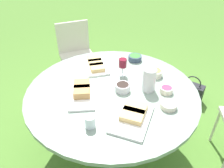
# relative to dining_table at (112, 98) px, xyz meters

# --- Properties ---
(ground_plane) EXTENTS (40.00, 40.00, 0.00)m
(ground_plane) POSITION_rel_dining_table_xyz_m (0.00, 0.00, -0.65)
(ground_plane) COLOR #4C7A2D
(dining_table) EXTENTS (1.47, 1.47, 0.74)m
(dining_table) POSITION_rel_dining_table_xyz_m (0.00, 0.00, 0.00)
(dining_table) COLOR #4C4C51
(dining_table) RESTS_ON ground_plane
(chair_near_right) EXTENTS (0.59, 0.60, 0.89)m
(chair_near_right) POSITION_rel_dining_table_xyz_m (1.08, -0.70, -0.13)
(chair_near_right) COLOR beige
(chair_near_right) RESTS_ON ground_plane
(water_pitcher) EXTENTS (0.12, 0.11, 0.20)m
(water_pitcher) POSITION_rel_dining_table_xyz_m (-0.26, -0.18, 0.19)
(water_pitcher) COLOR silver
(water_pitcher) RESTS_ON dining_table
(wine_glass) EXTENTS (0.07, 0.07, 0.17)m
(wine_glass) POSITION_rel_dining_table_xyz_m (0.05, -0.25, 0.21)
(wine_glass) COLOR silver
(wine_glass) RESTS_ON dining_table
(platter_bread_main) EXTENTS (0.40, 0.42, 0.08)m
(platter_bread_main) POSITION_rel_dining_table_xyz_m (0.16, 0.20, 0.12)
(platter_bread_main) COLOR white
(platter_bread_main) RESTS_ON dining_table
(platter_charcuterie) EXTENTS (0.42, 0.41, 0.06)m
(platter_charcuterie) POSITION_rel_dining_table_xyz_m (0.35, -0.23, 0.12)
(platter_charcuterie) COLOR white
(platter_charcuterie) RESTS_ON dining_table
(platter_sandwich_side) EXTENTS (0.33, 0.43, 0.06)m
(platter_sandwich_side) POSITION_rel_dining_table_xyz_m (-0.32, 0.20, 0.11)
(platter_sandwich_side) COLOR white
(platter_sandwich_side) RESTS_ON dining_table
(bowl_fries) EXTENTS (0.14, 0.14, 0.06)m
(bowl_fries) POSITION_rel_dining_table_xyz_m (-0.20, -0.41, 0.12)
(bowl_fries) COLOR beige
(bowl_fries) RESTS_ON dining_table
(bowl_salad) EXTENTS (0.14, 0.14, 0.06)m
(bowl_salad) POSITION_rel_dining_table_xyz_m (0.10, -0.57, 0.12)
(bowl_salad) COLOR #334256
(bowl_salad) RESTS_ON dining_table
(bowl_olives) EXTENTS (0.13, 0.13, 0.06)m
(bowl_olives) POSITION_rel_dining_table_xyz_m (-0.08, -0.04, 0.13)
(bowl_olives) COLOR silver
(bowl_olives) RESTS_ON dining_table
(bowl_dip_red) EXTENTS (0.11, 0.11, 0.05)m
(bowl_dip_red) POSITION_rel_dining_table_xyz_m (-0.40, -0.23, 0.12)
(bowl_dip_red) COLOR beige
(bowl_dip_red) RESTS_ON dining_table
(bowl_dip_cream) EXTENTS (0.13, 0.13, 0.04)m
(bowl_dip_cream) POSITION_rel_dining_table_xyz_m (-0.49, -0.06, 0.11)
(bowl_dip_cream) COLOR beige
(bowl_dip_cream) RESTS_ON dining_table
(cup_water_near) EXTENTS (0.07, 0.07, 0.09)m
(cup_water_near) POSITION_rel_dining_table_xyz_m (-0.12, 0.44, 0.14)
(cup_water_near) COLOR silver
(cup_water_near) RESTS_ON dining_table
(handbag) EXTENTS (0.30, 0.14, 0.37)m
(handbag) POSITION_rel_dining_table_xyz_m (-0.41, -1.24, -0.53)
(handbag) COLOR #232328
(handbag) RESTS_ON ground_plane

